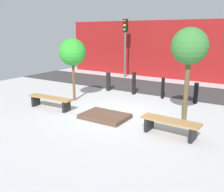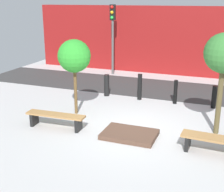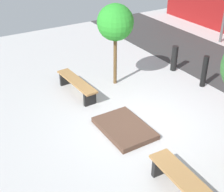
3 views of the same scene
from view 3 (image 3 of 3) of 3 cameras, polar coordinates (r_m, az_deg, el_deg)
name	(u,v)px [view 3 (image 3 of 3)]	position (r m, az deg, el deg)	size (l,w,h in m)	color
ground_plane	(140,124)	(8.41, 5.21, -5.17)	(18.00, 18.00, 0.00)	#B6B6B6
bench_left	(77,84)	(9.67, -6.46, 2.17)	(1.93, 0.48, 0.47)	black
bench_right	(183,182)	(6.47, 12.80, -15.02)	(1.70, 0.56, 0.46)	black
planter_bed	(124,128)	(8.12, 2.27, -5.88)	(1.57, 1.09, 0.14)	brown
tree_behind_left_bench	(115,23)	(9.63, 0.62, 13.22)	(1.12, 1.12, 2.62)	brown
bollard_far_left	(174,58)	(11.35, 11.32, 6.77)	(0.22, 0.22, 0.91)	black
bollard_left	(204,71)	(10.42, 16.54, 4.33)	(0.18, 0.18, 1.05)	black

